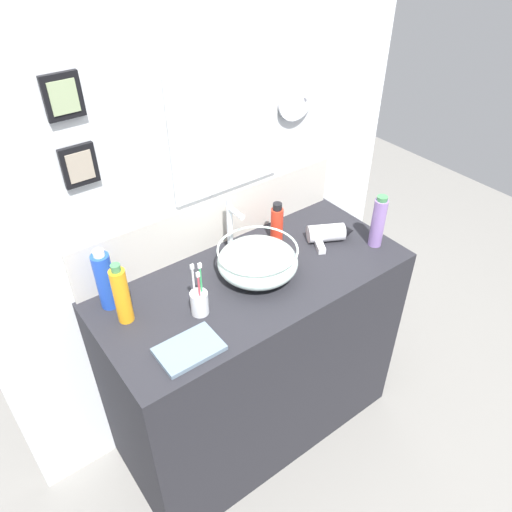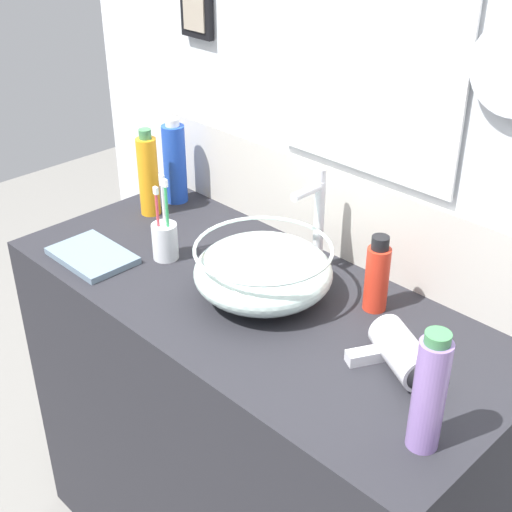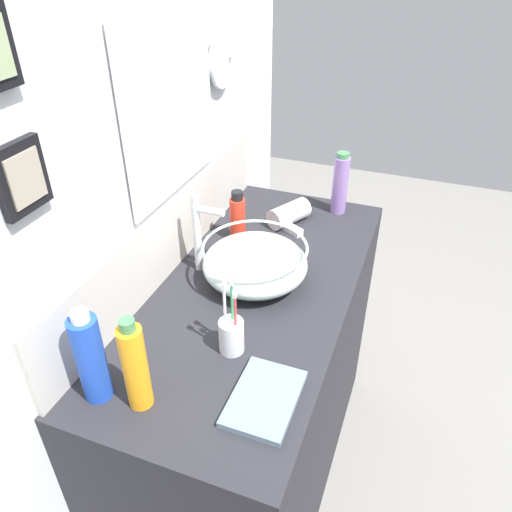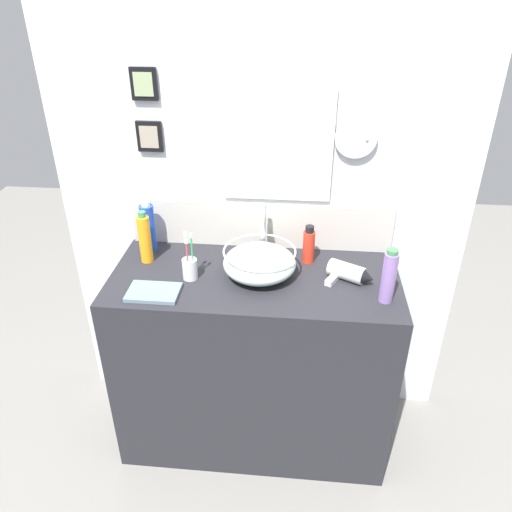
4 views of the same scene
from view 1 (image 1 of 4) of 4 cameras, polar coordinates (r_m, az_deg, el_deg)
name	(u,v)px [view 1 (image 1 of 4)]	position (r m, az deg, el deg)	size (l,w,h in m)	color
ground_plane	(255,421)	(2.58, -0.11, -18.33)	(6.00, 6.00, 0.00)	gray
vanity_counter	(255,358)	(2.22, -0.13, -11.63)	(1.22, 0.55, 0.92)	#232328
back_panel	(206,161)	(1.91, -5.74, 10.80)	(1.85, 0.10, 2.58)	silver
glass_bowl_sink	(258,261)	(1.87, 0.19, -0.57)	(0.30, 0.30, 0.12)	silver
faucet	(231,224)	(1.94, -2.88, 3.71)	(0.02, 0.10, 0.25)	silver
hair_drier	(329,233)	(2.09, 8.37, 2.57)	(0.21, 0.15, 0.07)	silver
toothbrush_cup	(199,302)	(1.73, -6.49, -5.21)	(0.06, 0.06, 0.21)	silver
shampoo_bottle	(121,295)	(1.71, -15.12, -4.32)	(0.05, 0.05, 0.24)	orange
lotion_bottle	(105,280)	(1.78, -16.87, -2.67)	(0.06, 0.06, 0.24)	blue
soap_dispenser	(277,223)	(2.05, 2.41, 3.78)	(0.05, 0.05, 0.17)	red
spray_bottle	(378,222)	(2.06, 13.79, 3.81)	(0.05, 0.05, 0.23)	#8C6BB2
hand_towel	(189,349)	(1.64, -7.64, -10.50)	(0.21, 0.14, 0.02)	slate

